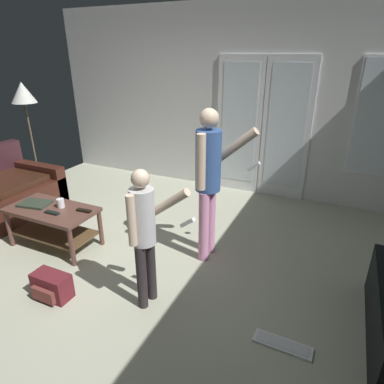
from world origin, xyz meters
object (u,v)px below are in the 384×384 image
(person_adult, at_px, (209,173))
(backpack, at_px, (52,286))
(person_child, at_px, (145,228))
(coffee_table, at_px, (53,219))
(dvd_remote_slim, at_px, (52,213))
(laptop_closed, at_px, (35,204))
(loose_keyboard, at_px, (283,344))
(floor_lamp, at_px, (24,98))
(cup_near_edge, at_px, (61,203))
(tv_remote_black, at_px, (84,211))

(person_adult, bearing_deg, backpack, -129.97)
(person_child, bearing_deg, coffee_table, 165.85)
(person_child, xyz_separation_m, dvd_remote_slim, (-1.34, 0.27, -0.27))
(laptop_closed, bearing_deg, backpack, -48.30)
(coffee_table, bearing_deg, loose_keyboard, -7.66)
(person_adult, xyz_separation_m, person_child, (-0.19, -0.90, -0.20))
(coffee_table, bearing_deg, floor_lamp, 142.89)
(floor_lamp, distance_m, cup_near_edge, 2.22)
(floor_lamp, distance_m, tv_remote_black, 2.46)
(laptop_closed, bearing_deg, dvd_remote_slim, -24.30)
(dvd_remote_slim, bearing_deg, person_adult, 20.84)
(backpack, distance_m, cup_near_edge, 1.01)
(backpack, bearing_deg, laptop_closed, 142.40)
(person_child, distance_m, tv_remote_black, 1.20)
(person_adult, height_order, tv_remote_black, person_adult)
(loose_keyboard, distance_m, laptop_closed, 2.91)
(person_adult, xyz_separation_m, loose_keyboard, (0.98, -0.89, -0.94))
(floor_lamp, xyz_separation_m, tv_remote_black, (1.97, -1.11, -0.95))
(cup_near_edge, bearing_deg, person_child, -17.46)
(loose_keyboard, xyz_separation_m, tv_remote_black, (-2.24, 0.44, 0.47))
(laptop_closed, bearing_deg, coffee_table, -7.64)
(floor_lamp, relative_size, backpack, 4.75)
(floor_lamp, relative_size, loose_keyboard, 3.73)
(person_adult, distance_m, loose_keyboard, 1.62)
(tv_remote_black, bearing_deg, backpack, -76.35)
(person_adult, distance_m, cup_near_edge, 1.69)
(person_child, bearing_deg, floor_lamp, 152.74)
(coffee_table, xyz_separation_m, laptop_closed, (-0.23, -0.01, 0.14))
(laptop_closed, bearing_deg, person_child, -22.57)
(person_adult, height_order, cup_near_edge, person_adult)
(backpack, height_order, dvd_remote_slim, dvd_remote_slim)
(person_child, distance_m, backpack, 1.08)
(laptop_closed, distance_m, dvd_remote_slim, 0.35)
(laptop_closed, relative_size, cup_near_edge, 3.30)
(person_child, height_order, laptop_closed, person_child)
(floor_lamp, distance_m, dvd_remote_slim, 2.34)
(person_adult, relative_size, cup_near_edge, 15.80)
(floor_lamp, bearing_deg, loose_keyboard, -20.26)
(person_adult, xyz_separation_m, cup_near_edge, (-1.57, -0.47, -0.43))
(person_child, xyz_separation_m, laptop_closed, (-1.69, 0.35, -0.27))
(dvd_remote_slim, bearing_deg, floor_lamp, 141.19)
(coffee_table, height_order, person_child, person_child)
(coffee_table, relative_size, person_child, 0.80)
(coffee_table, height_order, dvd_remote_slim, dvd_remote_slim)
(coffee_table, height_order, tv_remote_black, tv_remote_black)
(coffee_table, xyz_separation_m, floor_lamp, (-1.59, 1.20, 1.09))
(loose_keyboard, xyz_separation_m, laptop_closed, (-2.86, 0.34, 0.47))
(person_adult, distance_m, backpack, 1.78)
(coffee_table, distance_m, person_child, 1.56)
(backpack, distance_m, loose_keyboard, 2.02)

